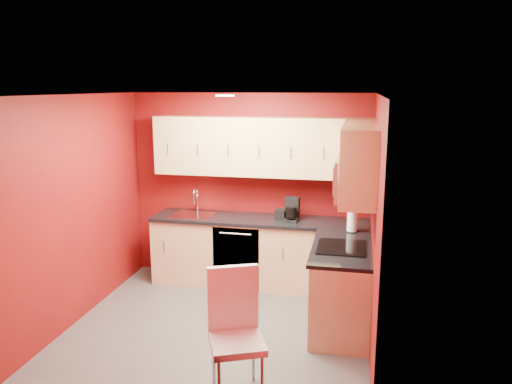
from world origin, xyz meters
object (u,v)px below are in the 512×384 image
(napkin_holder, at_px, (281,214))
(paper_towel, at_px, (352,220))
(microwave, at_px, (355,178))
(dining_chair, at_px, (237,336))
(coffee_maker, at_px, (291,210))
(sink, at_px, (193,212))

(napkin_holder, height_order, paper_towel, paper_towel)
(microwave, bearing_deg, paper_towel, 91.49)
(paper_towel, height_order, dining_chair, paper_towel)
(napkin_holder, bearing_deg, paper_towel, -22.72)
(microwave, xyz_separation_m, dining_chair, (-0.91, -1.40, -1.12))
(coffee_maker, relative_size, dining_chair, 0.27)
(paper_towel, bearing_deg, napkin_holder, 157.28)
(napkin_holder, relative_size, dining_chair, 0.12)
(coffee_maker, xyz_separation_m, dining_chair, (-0.13, -2.35, -0.52))
(sink, xyz_separation_m, paper_towel, (2.08, -0.37, 0.10))
(microwave, bearing_deg, napkin_holder, 132.32)
(microwave, relative_size, napkin_holder, 5.62)
(microwave, xyz_separation_m, napkin_holder, (-0.92, 1.01, -0.68))
(sink, height_order, napkin_holder, sink)
(microwave, bearing_deg, dining_chair, -123.00)
(microwave, height_order, dining_chair, microwave)
(dining_chair, bearing_deg, paper_towel, 43.20)
(napkin_holder, bearing_deg, dining_chair, -89.72)
(microwave, bearing_deg, sink, 154.40)
(coffee_maker, bearing_deg, dining_chair, -86.65)
(sink, distance_m, coffee_maker, 1.32)
(coffee_maker, relative_size, napkin_holder, 2.18)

